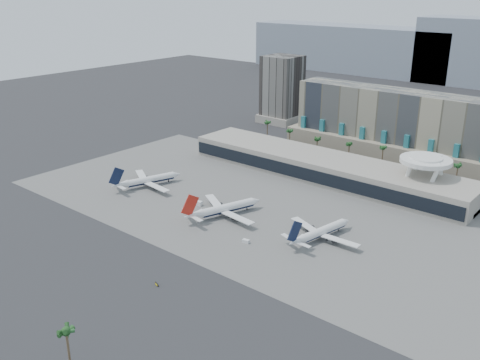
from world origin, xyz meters
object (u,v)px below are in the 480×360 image
Objects in this scene: airliner_centre at (224,208)px; airliner_right at (321,232)px; taxiway_sign at (157,284)px; service_vehicle_a at (198,203)px; service_vehicle_b at (246,241)px; airliner_left at (148,180)px.

airliner_right is (48.62, 8.52, -0.32)m from airliner_centre.
airliner_centre is 67.22m from taxiway_sign.
service_vehicle_a is 1.51× the size of service_vehicle_b.
airliner_right reaches higher than service_vehicle_b.
service_vehicle_a reaches higher than taxiway_sign.
airliner_left is at bearing 157.22° from service_vehicle_b.
service_vehicle_a is 47.71m from service_vehicle_b.
airliner_left is 13.27× the size of service_vehicle_b.
airliner_left is 104.29m from taxiway_sign.
service_vehicle_a is (39.52, -1.54, -2.49)m from airliner_left.
service_vehicle_a is 76.48m from taxiway_sign.
airliner_centre is at bearing 127.72° from taxiway_sign.
airliner_left reaches higher than taxiway_sign.
airliner_right is 17.02× the size of taxiway_sign.
taxiway_sign is at bearing -104.85° from service_vehicle_b.
airliner_centre is 1.06× the size of airliner_right.
taxiway_sign is (-3.53, -47.82, -0.25)m from service_vehicle_b.
taxiway_sign is (41.19, -64.43, -0.59)m from service_vehicle_a.
airliner_centre is at bearing 15.86° from airliner_left.
service_vehicle_a is at bearing -163.32° from airliner_right.
airliner_centre is at bearing -14.45° from service_vehicle_a.
service_vehicle_a is at bearing 140.75° from taxiway_sign.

